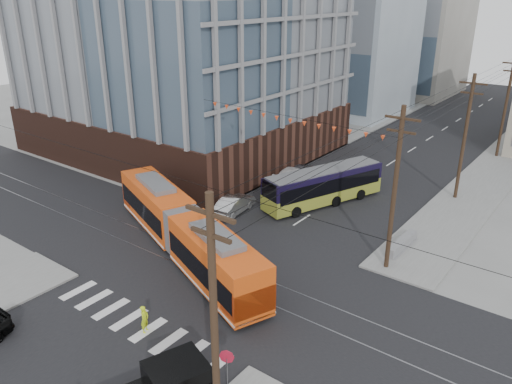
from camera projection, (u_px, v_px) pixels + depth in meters
ground at (177, 300)px, 29.91m from camera, size 160.00×160.00×0.00m
office_building at (178, 19)px, 53.83m from camera, size 30.00×25.00×28.60m
bg_bldg_nw_near at (343, 49)px, 74.48m from camera, size 18.00×16.00×18.00m
bg_bldg_nw_far at (413, 35)px, 87.22m from camera, size 16.00×18.00×20.00m
utility_pole_near at (214, 328)px, 18.66m from camera, size 0.30×0.30×11.00m
streetcar at (184, 231)px, 34.33m from camera, size 18.86×9.69×3.71m
city_bus at (323, 186)px, 42.94m from camera, size 6.30×11.43×3.20m
parked_car_silver at (234, 204)px, 41.39m from camera, size 2.16×4.69×1.49m
parked_car_white at (292, 175)px, 47.92m from camera, size 2.83×5.44×1.51m
parked_car_grey at (302, 172)px, 48.93m from camera, size 2.93×5.11×1.34m
pedestrian at (145, 319)px, 26.84m from camera, size 0.58×0.69×1.61m
stop_sign at (227, 374)px, 22.51m from camera, size 0.93×0.93×2.31m
jersey_barrier at (402, 244)px, 35.57m from camera, size 1.04×4.08×0.81m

